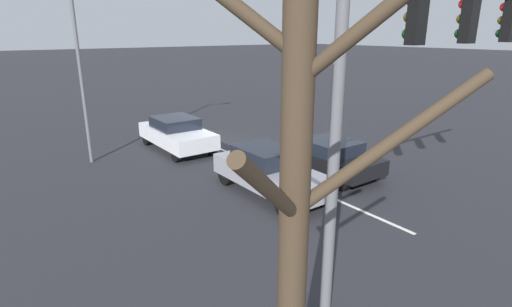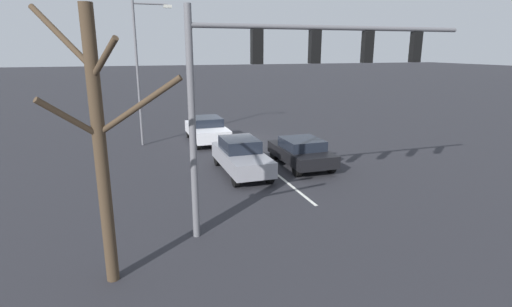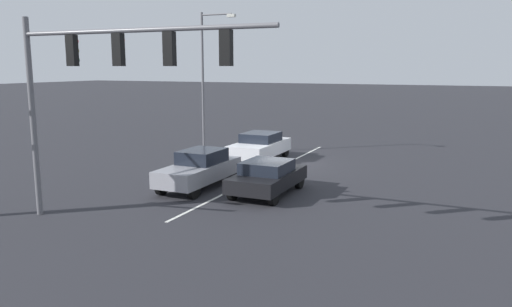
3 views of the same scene
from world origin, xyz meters
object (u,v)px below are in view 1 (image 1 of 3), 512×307
object	(u,v)px
traffic_signal_gantry	(447,51)
street_lamp_right_shoulder	(84,48)
car_gray_midlane_front	(269,171)
car_white_midlane_second	(177,133)
car_black_leftlane_front	(329,156)
bare_tree_near	(295,223)

from	to	relation	value
traffic_signal_gantry	street_lamp_right_shoulder	world-z (taller)	street_lamp_right_shoulder
car_gray_midlane_front	traffic_signal_gantry	distance (m)	6.90
street_lamp_right_shoulder	car_white_midlane_second	bearing A→B (deg)	173.05
car_black_leftlane_front	street_lamp_right_shoulder	size ratio (longest dim) A/B	0.50
traffic_signal_gantry	car_white_midlane_second	bearing A→B (deg)	-89.11
bare_tree_near	traffic_signal_gantry	bearing A→B (deg)	-162.42
car_black_leftlane_front	bare_tree_near	size ratio (longest dim) A/B	0.63
car_gray_midlane_front	car_black_leftlane_front	size ratio (longest dim) A/B	1.12
traffic_signal_gantry	bare_tree_near	world-z (taller)	traffic_signal_gantry
car_black_leftlane_front	traffic_signal_gantry	distance (m)	7.68
car_black_leftlane_front	car_white_midlane_second	xyz separation A→B (m)	(3.20, -6.49, 0.06)
car_gray_midlane_front	bare_tree_near	bearing A→B (deg)	53.54
car_black_leftlane_front	car_white_midlane_second	distance (m)	7.24
traffic_signal_gantry	street_lamp_right_shoulder	size ratio (longest dim) A/B	1.12
car_black_leftlane_front	traffic_signal_gantry	xyz separation A→B (m)	(3.02, 5.71, 4.16)
car_white_midlane_second	street_lamp_right_shoulder	distance (m)	5.20
car_gray_midlane_front	car_black_leftlane_front	world-z (taller)	car_gray_midlane_front
car_gray_midlane_front	bare_tree_near	xyz separation A→B (m)	(5.37, 7.27, 2.68)
car_gray_midlane_front	traffic_signal_gantry	world-z (taller)	traffic_signal_gantry
bare_tree_near	car_black_leftlane_front	bearing A→B (deg)	-138.51
car_gray_midlane_front	traffic_signal_gantry	bearing A→B (deg)	89.99
car_white_midlane_second	car_gray_midlane_front	bearing A→B (deg)	91.64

